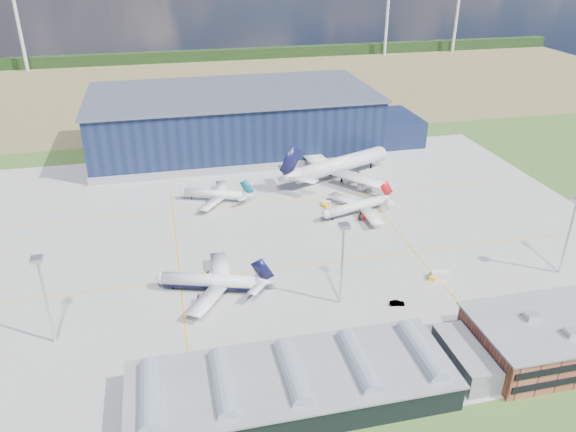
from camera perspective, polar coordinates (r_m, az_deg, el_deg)
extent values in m
plane|color=#355B22|center=(170.34, -0.99, -3.55)|extent=(600.00, 600.00, 0.00)
cube|color=#999994|center=(178.88, -1.66, -1.98)|extent=(220.00, 160.00, 0.06)
cube|color=#E7A90C|center=(161.91, -0.24, -5.25)|extent=(180.00, 0.40, 0.02)
cube|color=#E7A90C|center=(200.84, -3.09, 1.34)|extent=(180.00, 0.40, 0.02)
cube|color=#E7A90C|center=(176.26, -11.27, -2.98)|extent=(0.40, 120.00, 0.02)
cube|color=#E7A90C|center=(189.80, 10.26, -0.64)|extent=(0.40, 120.00, 0.02)
cube|color=olive|center=(375.45, -8.25, 13.05)|extent=(600.00, 220.00, 0.01)
cube|color=black|center=(452.78, -9.31, 15.77)|extent=(600.00, 8.00, 8.00)
cylinder|color=silver|center=(446.39, -25.79, 17.53)|extent=(2.40, 2.40, 70.00)
cylinder|color=silver|center=(473.05, 10.09, 19.96)|extent=(2.40, 2.40, 70.00)
cylinder|color=silver|center=(499.02, 16.86, 19.61)|extent=(2.40, 2.40, 70.00)
cube|color=#101C38|center=(252.02, -5.62, 9.55)|extent=(120.00, 60.00, 25.00)
cube|color=gray|center=(255.37, -5.51, 7.21)|extent=(121.00, 61.00, 3.20)
cube|color=#555A6C|center=(248.59, -5.75, 12.42)|extent=(122.00, 62.00, 1.20)
cube|color=#101C38|center=(267.75, 10.22, 8.82)|extent=(24.00, 30.00, 12.00)
cube|color=brown|center=(144.60, 26.86, -10.76)|extent=(45.00, 22.00, 9.00)
cube|color=slate|center=(142.03, 27.24, -9.23)|extent=(46.00, 23.00, 0.50)
cube|color=black|center=(152.21, 24.20, -8.88)|extent=(44.00, 0.40, 1.40)
cube|color=black|center=(150.36, 24.45, -7.78)|extent=(44.00, 0.40, 1.40)
cube|color=beige|center=(137.01, 23.53, -9.29)|extent=(3.20, 2.60, 1.60)
cube|color=beige|center=(135.61, 26.95, -10.48)|extent=(3.20, 2.60, 1.60)
cube|color=black|center=(119.48, 0.43, -16.96)|extent=(65.00, 22.00, 6.00)
cube|color=slate|center=(117.31, 0.43, -15.83)|extent=(66.00, 23.00, 0.50)
cube|color=slate|center=(132.32, 18.03, -13.48)|extent=(10.00, 18.00, 6.00)
cylinder|color=#8595A4|center=(115.63, -13.86, -17.42)|extent=(4.40, 18.00, 4.40)
cylinder|color=#8595A4|center=(115.56, -6.64, -16.70)|extent=(4.40, 18.00, 4.40)
cylinder|color=#8595A4|center=(117.17, 0.43, -15.75)|extent=(4.40, 18.00, 4.40)
cylinder|color=#8595A4|center=(120.40, 7.14, -14.63)|extent=(4.40, 18.00, 4.40)
cylinder|color=#8595A4|center=(125.12, 13.36, -13.41)|extent=(4.40, 18.00, 4.40)
cylinder|color=silver|center=(139.47, -23.30, -8.12)|extent=(0.70, 0.70, 22.00)
cube|color=silver|center=(133.72, -24.17, -4.03)|extent=(2.60, 2.60, 1.00)
cylinder|color=silver|center=(142.16, 5.50, -5.12)|extent=(0.70, 0.70, 22.00)
cube|color=silver|center=(136.52, 5.71, -1.00)|extent=(2.60, 2.60, 1.00)
cylinder|color=silver|center=(172.29, 26.53, -2.05)|extent=(0.70, 0.70, 22.00)
cube|color=yellow|center=(157.11, -8.34, -6.32)|extent=(4.14, 4.71, 1.68)
cube|color=yellow|center=(161.65, 14.48, -6.02)|extent=(3.24, 3.47, 1.25)
cube|color=silver|center=(162.22, 15.19, -5.80)|extent=(5.45, 3.60, 2.19)
cube|color=yellow|center=(197.68, 3.81, 1.06)|extent=(2.75, 3.34, 1.26)
cube|color=silver|center=(199.70, 3.90, 1.35)|extent=(3.71, 3.49, 1.34)
imported|color=#99999E|center=(148.94, 11.03, -8.69)|extent=(4.03, 2.14, 1.26)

